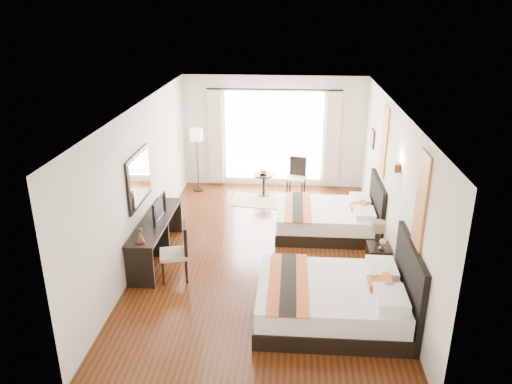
# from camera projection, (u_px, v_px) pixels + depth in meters

# --- Properties ---
(floor) EXTENTS (4.50, 7.50, 0.01)m
(floor) POSITION_uv_depth(u_px,v_px,m) (265.00, 254.00, 9.45)
(floor) COLOR #39190A
(floor) RESTS_ON ground
(ceiling) EXTENTS (4.50, 7.50, 0.02)m
(ceiling) POSITION_uv_depth(u_px,v_px,m) (266.00, 107.00, 8.44)
(ceiling) COLOR white
(ceiling) RESTS_ON wall_headboard
(wall_headboard) EXTENTS (0.01, 7.50, 2.80)m
(wall_headboard) POSITION_uv_depth(u_px,v_px,m) (392.00, 187.00, 8.79)
(wall_headboard) COLOR silver
(wall_headboard) RESTS_ON floor
(wall_desk) EXTENTS (0.01, 7.50, 2.80)m
(wall_desk) POSITION_uv_depth(u_px,v_px,m) (143.00, 181.00, 9.10)
(wall_desk) COLOR silver
(wall_desk) RESTS_ON floor
(wall_window) EXTENTS (4.50, 0.01, 2.80)m
(wall_window) POSITION_uv_depth(u_px,v_px,m) (274.00, 132.00, 12.43)
(wall_window) COLOR silver
(wall_window) RESTS_ON floor
(wall_entry) EXTENTS (4.50, 0.01, 2.80)m
(wall_entry) POSITION_uv_depth(u_px,v_px,m) (246.00, 302.00, 5.46)
(wall_entry) COLOR silver
(wall_entry) RESTS_ON floor
(window_glass) EXTENTS (2.40, 0.02, 2.20)m
(window_glass) POSITION_uv_depth(u_px,v_px,m) (274.00, 136.00, 12.45)
(window_glass) COLOR white
(window_glass) RESTS_ON wall_window
(sheer_curtain) EXTENTS (2.30, 0.02, 2.10)m
(sheer_curtain) POSITION_uv_depth(u_px,v_px,m) (274.00, 137.00, 12.40)
(sheer_curtain) COLOR white
(sheer_curtain) RESTS_ON wall_window
(drape_left) EXTENTS (0.35, 0.14, 2.35)m
(drape_left) POSITION_uv_depth(u_px,v_px,m) (216.00, 137.00, 12.47)
(drape_left) COLOR #C3AF97
(drape_left) RESTS_ON floor
(drape_right) EXTENTS (0.35, 0.14, 2.35)m
(drape_right) POSITION_uv_depth(u_px,v_px,m) (332.00, 139.00, 12.27)
(drape_right) COLOR #C3AF97
(drape_right) RESTS_ON floor
(art_panel_near) EXTENTS (0.03, 0.50, 1.35)m
(art_panel_near) POSITION_uv_depth(u_px,v_px,m) (421.00, 201.00, 6.75)
(art_panel_near) COLOR brown
(art_panel_near) RESTS_ON wall_headboard
(art_panel_far) EXTENTS (0.03, 0.50, 1.35)m
(art_panel_far) POSITION_uv_depth(u_px,v_px,m) (384.00, 142.00, 9.56)
(art_panel_far) COLOR brown
(art_panel_far) RESTS_ON wall_headboard
(wall_sconce) EXTENTS (0.10, 0.14, 0.14)m
(wall_sconce) POSITION_uv_depth(u_px,v_px,m) (397.00, 168.00, 8.18)
(wall_sconce) COLOR #452818
(wall_sconce) RESTS_ON wall_headboard
(mirror_frame) EXTENTS (0.04, 1.25, 0.95)m
(mirror_frame) POSITION_uv_depth(u_px,v_px,m) (139.00, 178.00, 8.79)
(mirror_frame) COLOR black
(mirror_frame) RESTS_ON wall_desk
(mirror_glass) EXTENTS (0.01, 1.12, 0.82)m
(mirror_glass) POSITION_uv_depth(u_px,v_px,m) (140.00, 178.00, 8.79)
(mirror_glass) COLOR white
(mirror_glass) RESTS_ON mirror_frame
(bed_near) EXTENTS (2.25, 1.76, 1.27)m
(bed_near) POSITION_uv_depth(u_px,v_px,m) (336.00, 300.00, 7.41)
(bed_near) COLOR black
(bed_near) RESTS_ON floor
(bed_far) EXTENTS (2.06, 1.61, 1.16)m
(bed_far) POSITION_uv_depth(u_px,v_px,m) (330.00, 218.00, 10.23)
(bed_far) COLOR black
(bed_far) RESTS_ON floor
(nightstand) EXTENTS (0.39, 0.48, 0.46)m
(nightstand) POSITION_uv_depth(u_px,v_px,m) (378.00, 258.00, 8.80)
(nightstand) COLOR black
(nightstand) RESTS_ON floor
(table_lamp) EXTENTS (0.24, 0.24, 0.38)m
(table_lamp) POSITION_uv_depth(u_px,v_px,m) (379.00, 228.00, 8.74)
(table_lamp) COLOR black
(table_lamp) RESTS_ON nightstand
(vase) EXTENTS (0.13, 0.13, 0.12)m
(vase) POSITION_uv_depth(u_px,v_px,m) (382.00, 246.00, 8.52)
(vase) COLOR black
(vase) RESTS_ON nightstand
(console_desk) EXTENTS (0.50, 2.20, 0.76)m
(console_desk) POSITION_uv_depth(u_px,v_px,m) (156.00, 238.00, 9.20)
(console_desk) COLOR black
(console_desk) RESTS_ON floor
(television) EXTENTS (0.12, 0.73, 0.42)m
(television) POSITION_uv_depth(u_px,v_px,m) (156.00, 209.00, 9.01)
(television) COLOR black
(television) RESTS_ON console_desk
(bronze_figurine) EXTENTS (0.21, 0.21, 0.24)m
(bronze_figurine) POSITION_uv_depth(u_px,v_px,m) (140.00, 236.00, 8.16)
(bronze_figurine) COLOR #452818
(bronze_figurine) RESTS_ON console_desk
(desk_chair) EXTENTS (0.57, 0.57, 1.00)m
(desk_chair) POSITION_uv_depth(u_px,v_px,m) (176.00, 262.00, 8.52)
(desk_chair) COLOR tan
(desk_chair) RESTS_ON floor
(floor_lamp) EXTENTS (0.32, 0.32, 1.60)m
(floor_lamp) POSITION_uv_depth(u_px,v_px,m) (196.00, 139.00, 12.08)
(floor_lamp) COLOR black
(floor_lamp) RESTS_ON floor
(side_table) EXTENTS (0.47, 0.47, 0.54)m
(side_table) POSITION_uv_depth(u_px,v_px,m) (264.00, 185.00, 12.16)
(side_table) COLOR black
(side_table) RESTS_ON floor
(fruit_bowl) EXTENTS (0.26, 0.26, 0.05)m
(fruit_bowl) POSITION_uv_depth(u_px,v_px,m) (263.00, 173.00, 12.06)
(fruit_bowl) COLOR #483319
(fruit_bowl) RESTS_ON side_table
(window_chair) EXTENTS (0.51, 0.51, 0.93)m
(window_chair) POSITION_uv_depth(u_px,v_px,m) (296.00, 184.00, 12.17)
(window_chair) COLOR tan
(window_chair) RESTS_ON floor
(jute_rug) EXTENTS (1.40, 1.05, 0.01)m
(jute_rug) POSITION_uv_depth(u_px,v_px,m) (259.00, 201.00, 11.90)
(jute_rug) COLOR tan
(jute_rug) RESTS_ON floor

